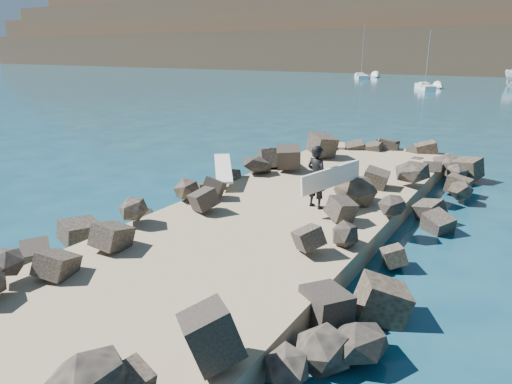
% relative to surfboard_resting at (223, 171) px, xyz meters
% --- Properties ---
extents(ground, '(800.00, 800.00, 0.00)m').
position_rel_surfboard_resting_xyz_m(ground, '(3.04, -1.72, -1.04)').
color(ground, '#0F384C').
rests_on(ground, ground).
extents(jetty, '(6.00, 26.00, 0.60)m').
position_rel_surfboard_resting_xyz_m(jetty, '(3.04, -3.72, -0.74)').
color(jetty, '#8C7759').
rests_on(jetty, ground).
extents(riprap_left, '(2.60, 22.00, 1.00)m').
position_rel_surfboard_resting_xyz_m(riprap_left, '(0.14, -3.22, -0.54)').
color(riprap_left, black).
rests_on(riprap_left, ground).
extents(riprap_right, '(2.60, 22.00, 1.00)m').
position_rel_surfboard_resting_xyz_m(riprap_right, '(5.94, -3.22, -0.54)').
color(riprap_right, black).
rests_on(riprap_right, ground).
extents(surfboard_resting, '(1.80, 2.08, 0.07)m').
position_rel_surfboard_resting_xyz_m(surfboard_resting, '(0.00, 0.00, 0.00)').
color(surfboard_resting, silver).
rests_on(surfboard_resting, riprap_left).
extents(surfer_with_board, '(1.30, 2.19, 1.88)m').
position_rel_surfboard_resting_xyz_m(surfer_with_board, '(3.90, -0.64, 0.51)').
color(surfer_with_board, black).
rests_on(surfer_with_board, jetty).
extents(sailboat_a, '(3.91, 6.29, 7.67)m').
position_rel_surfboard_resting_xyz_m(sailboat_a, '(-4.51, 52.17, -0.69)').
color(sailboat_a, white).
rests_on(sailboat_a, ground).
extents(sailboat_e, '(5.03, 8.05, 9.62)m').
position_rel_surfboard_resting_xyz_m(sailboat_e, '(-20.36, 72.21, -0.69)').
color(sailboat_e, white).
rests_on(sailboat_e, ground).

